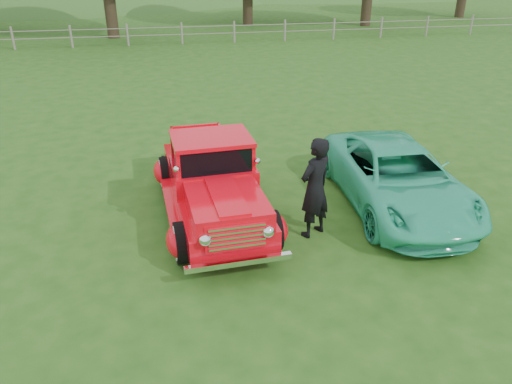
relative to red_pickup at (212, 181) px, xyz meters
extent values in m
plane|color=#214C14|center=(0.45, -1.65, -0.80)|extent=(140.00, 140.00, 0.00)
ellipsoid|color=#366625|center=(-17.55, 56.35, -5.75)|extent=(84.00, 60.00, 18.00)
ellipsoid|color=#366625|center=(20.45, 60.35, -4.65)|extent=(72.00, 52.00, 14.00)
cube|color=gray|center=(0.45, 20.35, -0.25)|extent=(48.00, 0.04, 0.04)
cube|color=gray|center=(0.45, 20.35, 0.15)|extent=(48.00, 0.04, 0.04)
cylinder|color=black|center=(-0.73, -1.56, -0.42)|extent=(0.29, 0.77, 0.76)
cylinder|color=black|center=(0.93, -1.46, -0.42)|extent=(0.29, 0.77, 0.76)
cylinder|color=black|center=(-0.93, 1.53, -0.42)|extent=(0.29, 0.77, 0.76)
cylinder|color=black|center=(0.72, 1.64, -0.42)|extent=(0.29, 0.77, 0.76)
cube|color=red|center=(0.00, 0.04, -0.22)|extent=(1.86, 4.70, 0.44)
ellipsoid|color=red|center=(-0.80, -1.57, -0.38)|extent=(0.46, 0.77, 0.54)
ellipsoid|color=red|center=(1.00, -1.45, -0.38)|extent=(0.46, 0.77, 0.54)
ellipsoid|color=red|center=(-1.00, 1.52, -0.38)|extent=(0.46, 0.77, 0.54)
ellipsoid|color=red|center=(0.79, 1.64, -0.38)|extent=(0.46, 0.77, 0.54)
cube|color=red|center=(0.10, -1.51, 0.17)|extent=(1.43, 1.68, 0.42)
cube|color=red|center=(0.00, -0.06, 0.19)|extent=(1.68, 1.45, 0.44)
cube|color=black|center=(0.00, -0.06, 0.66)|extent=(1.51, 1.21, 0.50)
cube|color=red|center=(0.00, -0.06, 0.94)|extent=(1.60, 1.32, 0.08)
cube|color=red|center=(-0.09, 1.38, 0.15)|extent=(1.30, 2.02, 0.45)
cube|color=white|center=(0.15, -2.32, 0.05)|extent=(1.07, 0.17, 0.50)
cube|color=white|center=(0.16, -2.42, -0.38)|extent=(1.81, 0.22, 0.10)
cube|color=white|center=(-0.16, 2.45, -0.38)|extent=(1.71, 0.21, 0.10)
imported|color=#31C695|center=(3.91, -0.27, -0.13)|extent=(2.36, 4.84, 1.33)
imported|color=black|center=(1.82, -1.09, 0.20)|extent=(0.87, 0.79, 2.00)
camera|label=1|loc=(-0.82, -9.17, 4.31)|focal=35.00mm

